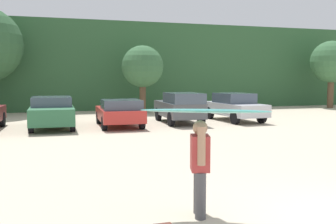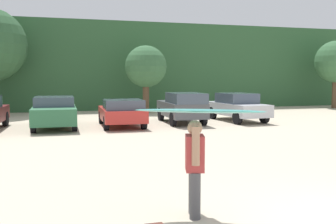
{
  "view_description": "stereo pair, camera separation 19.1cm",
  "coord_description": "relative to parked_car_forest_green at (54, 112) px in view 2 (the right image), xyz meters",
  "views": [
    {
      "loc": [
        -4.86,
        -4.96,
        2.37
      ],
      "look_at": [
        -1.17,
        6.92,
        1.28
      ],
      "focal_mm": 42.12,
      "sensor_mm": 36.0,
      "label": 1
    },
    {
      "loc": [
        -4.68,
        -5.02,
        2.37
      ],
      "look_at": [
        -1.17,
        6.92,
        1.28
      ],
      "focal_mm": 42.12,
      "sensor_mm": 36.0,
      "label": 2
    }
  ],
  "objects": [
    {
      "name": "hillside_ridge",
      "position": [
        4.61,
        15.22,
        2.46
      ],
      "size": [
        108.0,
        12.0,
        6.46
      ],
      "primitive_type": "cube",
      "color": "#2D5633",
      "rests_on": "ground_plane"
    },
    {
      "name": "tree_center_left",
      "position": [
        5.99,
        6.65,
        2.32
      ],
      "size": [
        2.8,
        2.8,
        4.52
      ],
      "color": "brown",
      "rests_on": "ground_plane"
    },
    {
      "name": "tree_ridge_back",
      "position": [
        21.08,
        6.48,
        2.8
      ],
      "size": [
        3.25,
        3.25,
        5.23
      ],
      "color": "brown",
      "rests_on": "ground_plane"
    },
    {
      "name": "parked_car_forest_green",
      "position": [
        0.0,
        0.0,
        0.0
      ],
      "size": [
        2.03,
        4.62,
        1.48
      ],
      "rotation": [
        0.0,
        0.0,
        1.55
      ],
      "color": "#2D6642",
      "rests_on": "ground_plane"
    },
    {
      "name": "parked_car_red",
      "position": [
        3.13,
        -0.43,
        -0.06
      ],
      "size": [
        2.07,
        4.13,
        1.35
      ],
      "rotation": [
        0.0,
        0.0,
        1.53
      ],
      "color": "#B72D28",
      "rests_on": "ground_plane"
    },
    {
      "name": "parked_car_dark_gray",
      "position": [
        6.38,
        0.06,
        0.1
      ],
      "size": [
        1.92,
        4.22,
        1.61
      ],
      "rotation": [
        0.0,
        0.0,
        1.53
      ],
      "color": "#4C4F54",
      "rests_on": "ground_plane"
    },
    {
      "name": "parked_car_silver",
      "position": [
        9.61,
        0.27,
        0.03
      ],
      "size": [
        2.0,
        4.41,
        1.52
      ],
      "rotation": [
        0.0,
        0.0,
        1.63
      ],
      "color": "silver",
      "rests_on": "ground_plane"
    },
    {
      "name": "person_adult",
      "position": [
        2.22,
        -13.07,
        0.17
      ],
      "size": [
        0.4,
        0.62,
        1.66
      ],
      "rotation": [
        0.0,
        0.0,
        2.86
      ],
      "color": "#4C4C51",
      "rests_on": "ground_plane"
    },
    {
      "name": "surfboard_teal",
      "position": [
        2.3,
        -13.05,
        1.04
      ],
      "size": [
        2.28,
        1.57,
        0.13
      ],
      "rotation": [
        0.0,
        0.0,
        2.67
      ],
      "color": "teal"
    }
  ]
}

